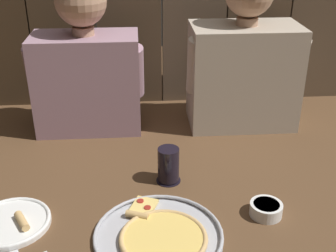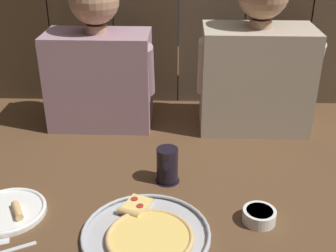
{
  "view_description": "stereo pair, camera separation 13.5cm",
  "coord_description": "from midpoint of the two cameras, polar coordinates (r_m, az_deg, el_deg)",
  "views": [
    {
      "loc": [
        -0.11,
        -1.1,
        0.78
      ],
      "look_at": [
        -0.02,
        0.1,
        0.18
      ],
      "focal_mm": 46.61,
      "sensor_mm": 36.0,
      "label": 1
    },
    {
      "loc": [
        0.03,
        -1.11,
        0.78
      ],
      "look_at": [
        -0.02,
        0.1,
        0.18
      ],
      "focal_mm": 46.61,
      "sensor_mm": 36.0,
      "label": 2
    }
  ],
  "objects": [
    {
      "name": "drinking_glass",
      "position": [
        1.38,
        -2.75,
        -5.25
      ],
      "size": [
        0.08,
        0.08,
        0.12
      ],
      "color": "black",
      "rests_on": "ground"
    },
    {
      "name": "dipping_bowl",
      "position": [
        1.27,
        9.72,
        -10.71
      ],
      "size": [
        0.09,
        0.09,
        0.04
      ],
      "color": "white",
      "rests_on": "ground"
    },
    {
      "name": "diner_left",
      "position": [
        1.69,
        -12.97,
        8.06
      ],
      "size": [
        0.43,
        0.21,
        0.59
      ],
      "color": "gray",
      "rests_on": "ground"
    },
    {
      "name": "dinner_plate",
      "position": [
        1.32,
        -22.68,
        -11.63
      ],
      "size": [
        0.22,
        0.22,
        0.03
      ],
      "color": "white",
      "rests_on": "ground"
    },
    {
      "name": "diner_right",
      "position": [
        1.7,
        7.69,
        8.71
      ],
      "size": [
        0.45,
        0.24,
        0.62
      ],
      "color": "#B2A38E",
      "rests_on": "ground"
    },
    {
      "name": "pizza_tray",
      "position": [
        1.19,
        -4.43,
        -14.18
      ],
      "size": [
        0.35,
        0.35,
        0.03
      ],
      "color": "#B2B2B7",
      "rests_on": "ground"
    },
    {
      "name": "ground_plane",
      "position": [
        1.35,
        -1.7,
        -8.78
      ],
      "size": [
        3.2,
        3.2,
        0.0
      ],
      "primitive_type": "plane",
      "color": "brown"
    }
  ]
}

